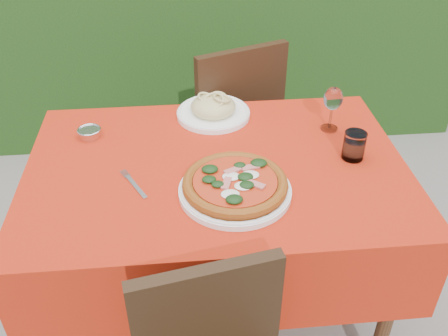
{
  "coord_description": "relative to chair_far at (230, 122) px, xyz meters",
  "views": [
    {
      "loc": [
        -0.11,
        -1.35,
        1.7
      ],
      "look_at": [
        0.02,
        -0.05,
        0.77
      ],
      "focal_mm": 40.0,
      "sensor_mm": 36.0,
      "label": 1
    }
  ],
  "objects": [
    {
      "name": "ground",
      "position": [
        -0.12,
        -0.64,
        -0.53
      ],
      "size": [
        60.0,
        60.0,
        0.0
      ],
      "primitive_type": "plane",
      "color": "slate",
      "rests_on": "ground"
    },
    {
      "name": "chair_far",
      "position": [
        0.0,
        0.0,
        0.0
      ],
      "size": [
        0.54,
        0.54,
        0.92
      ],
      "rotation": [
        0.0,
        0.0,
        3.51
      ],
      "color": "black",
      "rests_on": "ground"
    },
    {
      "name": "wine_glass",
      "position": [
        0.32,
        -0.46,
        0.34
      ],
      "size": [
        0.07,
        0.07,
        0.17
      ],
      "color": "silver",
      "rests_on": "dining_table"
    },
    {
      "name": "steel_ramekin",
      "position": [
        -0.56,
        -0.43,
        0.23
      ],
      "size": [
        0.08,
        0.08,
        0.03
      ],
      "primitive_type": "cylinder",
      "color": "silver",
      "rests_on": "dining_table"
    },
    {
      "name": "water_glass",
      "position": [
        0.34,
        -0.65,
        0.26
      ],
      "size": [
        0.07,
        0.07,
        0.1
      ],
      "color": "white",
      "rests_on": "dining_table"
    },
    {
      "name": "pasta_plate",
      "position": [
        -0.1,
        -0.32,
        0.25
      ],
      "size": [
        0.28,
        0.28,
        0.08
      ],
      "rotation": [
        0.0,
        0.0,
        0.0
      ],
      "color": "white",
      "rests_on": "dining_table"
    },
    {
      "name": "fork",
      "position": [
        -0.38,
        -0.74,
        0.22
      ],
      "size": [
        0.11,
        0.18,
        0.0
      ],
      "primitive_type": "cube",
      "rotation": [
        0.0,
        0.0,
        0.48
      ],
      "color": "silver",
      "rests_on": "dining_table"
    },
    {
      "name": "pizza_plate",
      "position": [
        -0.07,
        -0.8,
        0.25
      ],
      "size": [
        0.35,
        0.35,
        0.06
      ],
      "rotation": [
        0.0,
        0.0,
        0.03
      ],
      "color": "white",
      "rests_on": "dining_table"
    },
    {
      "name": "dining_table",
      "position": [
        -0.12,
        -0.64,
        0.07
      ],
      "size": [
        1.26,
        0.86,
        0.75
      ],
      "color": "#4C2F18",
      "rests_on": "ground"
    }
  ]
}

